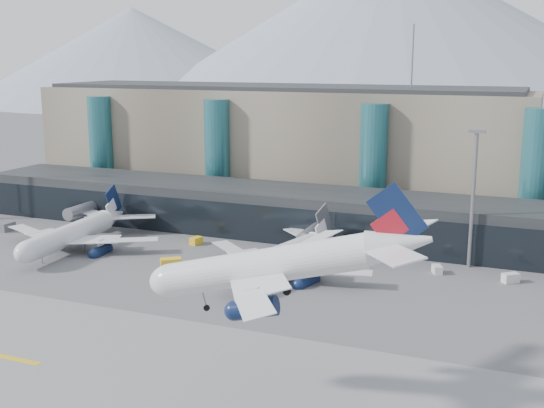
% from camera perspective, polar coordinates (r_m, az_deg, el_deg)
% --- Properties ---
extents(ground, '(900.00, 900.00, 0.00)m').
position_cam_1_polar(ground, '(96.71, -5.56, -11.20)').
color(ground, '#515154').
rests_on(ground, ground).
extents(runway_strip, '(400.00, 40.00, 0.04)m').
position_cam_1_polar(runway_strip, '(85.01, -10.40, -14.80)').
color(runway_strip, slate).
rests_on(runway_strip, ground).
extents(runway_markings, '(128.00, 1.00, 0.02)m').
position_cam_1_polar(runway_markings, '(84.99, -10.40, -14.78)').
color(runway_markings, gold).
rests_on(runway_markings, ground).
extents(concourse, '(170.00, 27.00, 10.00)m').
position_cam_1_polar(concourse, '(146.20, 4.90, -1.00)').
color(concourse, black).
rests_on(concourse, ground).
extents(terminal_main, '(130.00, 30.00, 31.00)m').
position_cam_1_polar(terminal_main, '(182.53, 0.46, 5.04)').
color(terminal_main, gray).
rests_on(terminal_main, ground).
extents(teal_towers, '(116.40, 19.40, 46.00)m').
position_cam_1_polar(teal_towers, '(164.38, 1.66, 3.72)').
color(teal_towers, '#27676F').
rests_on(teal_towers, ground).
extents(mountain_ridge, '(910.00, 400.00, 110.00)m').
position_cam_1_polar(mountain_ridge, '(459.13, 19.34, 12.51)').
color(mountain_ridge, gray).
rests_on(mountain_ridge, ground).
extents(lightmast_mid, '(3.00, 1.20, 25.60)m').
position_cam_1_polar(lightmast_mid, '(129.14, 16.49, 1.05)').
color(lightmast_mid, slate).
rests_on(lightmast_mid, ground).
extents(hero_jet, '(32.76, 33.14, 10.71)m').
position_cam_1_polar(hero_jet, '(72.04, 1.72, -4.32)').
color(hero_jet, silver).
rests_on(hero_jet, ground).
extents(jet_parked_left, '(37.31, 36.50, 12.03)m').
position_cam_1_polar(jet_parked_left, '(145.26, -15.76, -1.69)').
color(jet_parked_left, silver).
rests_on(jet_parked_left, ground).
extents(jet_parked_mid, '(35.68, 36.91, 11.85)m').
position_cam_1_polar(jet_parked_mid, '(123.31, 1.19, -3.71)').
color(jet_parked_mid, silver).
rests_on(jet_parked_mid, ground).
extents(veh_b, '(2.11, 2.88, 1.50)m').
position_cam_1_polar(veh_b, '(143.13, -6.37, -3.07)').
color(veh_b, yellow).
rests_on(veh_b, ground).
extents(veh_c, '(3.75, 2.06, 2.05)m').
position_cam_1_polar(veh_c, '(122.06, -0.36, -5.57)').
color(veh_c, '#545459').
rests_on(veh_c, ground).
extents(veh_d, '(3.19, 3.03, 1.64)m').
position_cam_1_polar(veh_d, '(125.65, 19.33, -5.86)').
color(veh_d, silver).
rests_on(veh_d, ground).
extents(veh_f, '(2.05, 3.55, 1.92)m').
position_cam_1_polar(veh_f, '(164.04, -21.27, -1.78)').
color(veh_f, '#545459').
rests_on(veh_f, ground).
extents(veh_g, '(2.35, 2.90, 1.47)m').
position_cam_1_polar(veh_g, '(127.06, 13.64, -5.34)').
color(veh_g, silver).
rests_on(veh_g, ground).
extents(veh_h, '(4.20, 3.79, 2.07)m').
position_cam_1_polar(veh_h, '(127.15, -8.46, -4.97)').
color(veh_h, yellow).
rests_on(veh_h, ground).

